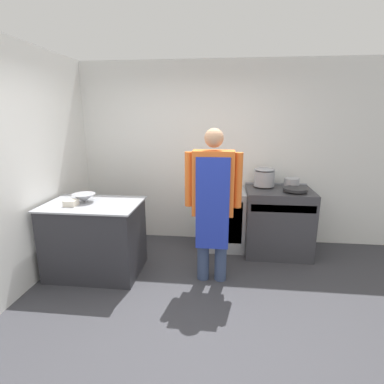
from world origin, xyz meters
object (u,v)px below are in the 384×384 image
(plastic_tub, at_px, (71,203))
(person_cook, at_px, (213,197))
(mixing_bowl, at_px, (84,198))
(stock_pot, at_px, (264,177))
(saute_pan, at_px, (295,189))
(sauce_pot, at_px, (292,182))
(fridge_unit, at_px, (222,219))
(stove, at_px, (277,221))

(plastic_tub, bearing_deg, person_cook, 2.94)
(mixing_bowl, height_order, stock_pot, stock_pot)
(person_cook, relative_size, plastic_tub, 13.17)
(plastic_tub, relative_size, saute_pan, 0.43)
(stock_pot, height_order, sauce_pot, stock_pot)
(fridge_unit, xyz_separation_m, plastic_tub, (-1.75, -1.04, 0.50))
(fridge_unit, height_order, stock_pot, stock_pot)
(person_cook, relative_size, saute_pan, 5.65)
(plastic_tub, xyz_separation_m, stock_pot, (2.34, 1.07, 0.15))
(fridge_unit, xyz_separation_m, sauce_pot, (0.96, 0.03, 0.57))
(fridge_unit, bearing_deg, sauce_pot, 1.52)
(fridge_unit, bearing_deg, person_cook, -96.29)
(mixing_bowl, distance_m, plastic_tub, 0.18)
(stove, bearing_deg, sauce_pot, 35.03)
(stove, relative_size, saute_pan, 2.99)
(saute_pan, xyz_separation_m, sauce_pot, (0.00, 0.25, 0.04))
(fridge_unit, xyz_separation_m, mixing_bowl, (-1.67, -0.88, 0.52))
(plastic_tub, bearing_deg, fridge_unit, 30.71)
(mixing_bowl, bearing_deg, saute_pan, 14.08)
(mixing_bowl, relative_size, stock_pot, 0.97)
(plastic_tub, bearing_deg, stock_pot, 24.58)
(fridge_unit, height_order, mixing_bowl, mixing_bowl)
(plastic_tub, height_order, saute_pan, saute_pan)
(fridge_unit, distance_m, mixing_bowl, 1.96)
(person_cook, relative_size, sauce_pot, 8.63)
(person_cook, bearing_deg, saute_pan, 34.57)
(stove, height_order, sauce_pot, sauce_pot)
(stove, height_order, saute_pan, saute_pan)
(stock_pot, bearing_deg, person_cook, -124.89)
(person_cook, xyz_separation_m, mixing_bowl, (-1.57, 0.07, -0.07))
(stove, relative_size, sauce_pot, 4.57)
(stove, bearing_deg, plastic_tub, -159.61)
(person_cook, distance_m, stock_pot, 1.20)
(person_cook, bearing_deg, mixing_bowl, 177.28)
(stove, distance_m, saute_pan, 0.55)
(stock_pot, xyz_separation_m, saute_pan, (0.38, -0.25, -0.11))
(stock_pot, bearing_deg, plastic_tub, -155.42)
(fridge_unit, relative_size, mixing_bowl, 3.10)
(plastic_tub, xyz_separation_m, sauce_pot, (2.72, 1.07, 0.08))
(sauce_pot, bearing_deg, fridge_unit, -178.48)
(person_cook, height_order, mixing_bowl, person_cook)
(stove, xyz_separation_m, stock_pot, (-0.20, 0.13, 0.61))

